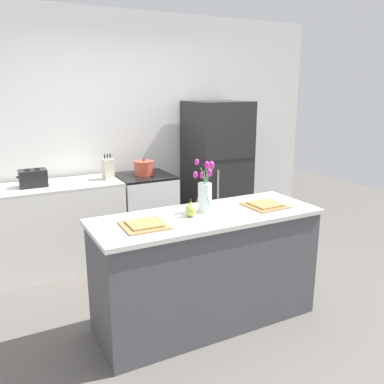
{
  "coord_description": "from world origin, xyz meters",
  "views": [
    {
      "loc": [
        -1.49,
        -2.6,
        1.88
      ],
      "look_at": [
        0.0,
        0.25,
        1.04
      ],
      "focal_mm": 38.0,
      "sensor_mm": 36.0,
      "label": 1
    }
  ],
  "objects_px": {
    "flower_vase": "(205,192)",
    "plate_setting_right": "(265,205)",
    "toaster": "(33,178)",
    "pear_figurine": "(191,210)",
    "cooking_pot": "(144,168)",
    "knife_block": "(108,169)",
    "refrigerator": "(217,172)",
    "stove_range": "(145,214)",
    "plate_setting_left": "(144,225)"
  },
  "relations": [
    {
      "from": "stove_range",
      "to": "pear_figurine",
      "type": "relative_size",
      "value": 6.55
    },
    {
      "from": "knife_block",
      "to": "pear_figurine",
      "type": "bearing_deg",
      "value": -83.71
    },
    {
      "from": "flower_vase",
      "to": "plate_setting_right",
      "type": "distance_m",
      "value": 0.54
    },
    {
      "from": "plate_setting_right",
      "to": "pear_figurine",
      "type": "bearing_deg",
      "value": 176.46
    },
    {
      "from": "refrigerator",
      "to": "plate_setting_right",
      "type": "bearing_deg",
      "value": -107.59
    },
    {
      "from": "stove_range",
      "to": "knife_block",
      "type": "xyz_separation_m",
      "value": [
        -0.41,
        -0.01,
        0.57
      ]
    },
    {
      "from": "flower_vase",
      "to": "toaster",
      "type": "height_order",
      "value": "flower_vase"
    },
    {
      "from": "plate_setting_left",
      "to": "knife_block",
      "type": "distance_m",
      "value": 1.64
    },
    {
      "from": "stove_range",
      "to": "toaster",
      "type": "distance_m",
      "value": 1.29
    },
    {
      "from": "stove_range",
      "to": "cooking_pot",
      "type": "bearing_deg",
      "value": 65.42
    },
    {
      "from": "refrigerator",
      "to": "toaster",
      "type": "bearing_deg",
      "value": -179.98
    },
    {
      "from": "pear_figurine",
      "to": "plate_setting_right",
      "type": "relative_size",
      "value": 0.44
    },
    {
      "from": "plate_setting_left",
      "to": "plate_setting_right",
      "type": "height_order",
      "value": "same"
    },
    {
      "from": "pear_figurine",
      "to": "toaster",
      "type": "height_order",
      "value": "toaster"
    },
    {
      "from": "refrigerator",
      "to": "knife_block",
      "type": "height_order",
      "value": "refrigerator"
    },
    {
      "from": "cooking_pot",
      "to": "knife_block",
      "type": "bearing_deg",
      "value": -176.86
    },
    {
      "from": "flower_vase",
      "to": "plate_setting_left",
      "type": "xyz_separation_m",
      "value": [
        -0.55,
        -0.1,
        -0.15
      ]
    },
    {
      "from": "flower_vase",
      "to": "knife_block",
      "type": "relative_size",
      "value": 1.53
    },
    {
      "from": "toaster",
      "to": "pear_figurine",
      "type": "bearing_deg",
      "value": -59.68
    },
    {
      "from": "toaster",
      "to": "cooking_pot",
      "type": "xyz_separation_m",
      "value": [
        1.17,
        0.01,
        -0.01
      ]
    },
    {
      "from": "flower_vase",
      "to": "pear_figurine",
      "type": "xyz_separation_m",
      "value": [
        -0.16,
        -0.06,
        -0.1
      ]
    },
    {
      "from": "refrigerator",
      "to": "toaster",
      "type": "relative_size",
      "value": 6.11
    },
    {
      "from": "toaster",
      "to": "cooking_pot",
      "type": "height_order",
      "value": "cooking_pot"
    },
    {
      "from": "stove_range",
      "to": "toaster",
      "type": "relative_size",
      "value": 3.26
    },
    {
      "from": "knife_block",
      "to": "refrigerator",
      "type": "bearing_deg",
      "value": 0.42
    },
    {
      "from": "pear_figurine",
      "to": "plate_setting_right",
      "type": "xyz_separation_m",
      "value": [
        0.67,
        -0.04,
        -0.04
      ]
    },
    {
      "from": "plate_setting_right",
      "to": "toaster",
      "type": "height_order",
      "value": "toaster"
    },
    {
      "from": "stove_range",
      "to": "flower_vase",
      "type": "relative_size",
      "value": 2.21
    },
    {
      "from": "cooking_pot",
      "to": "toaster",
      "type": "bearing_deg",
      "value": -179.33
    },
    {
      "from": "pear_figurine",
      "to": "refrigerator",
      "type": "bearing_deg",
      "value": 53.29
    },
    {
      "from": "refrigerator",
      "to": "plate_setting_left",
      "type": "relative_size",
      "value": 5.42
    },
    {
      "from": "stove_range",
      "to": "refrigerator",
      "type": "distance_m",
      "value": 1.03
    },
    {
      "from": "pear_figurine",
      "to": "cooking_pot",
      "type": "bearing_deg",
      "value": 81.37
    },
    {
      "from": "pear_figurine",
      "to": "cooking_pot",
      "type": "height_order",
      "value": "cooking_pot"
    },
    {
      "from": "flower_vase",
      "to": "plate_setting_left",
      "type": "relative_size",
      "value": 1.31
    },
    {
      "from": "plate_setting_left",
      "to": "stove_range",
      "type": "bearing_deg",
      "value": 68.84
    },
    {
      "from": "refrigerator",
      "to": "pear_figurine",
      "type": "xyz_separation_m",
      "value": [
        -1.19,
        -1.59,
        0.12
      ]
    },
    {
      "from": "refrigerator",
      "to": "plate_setting_right",
      "type": "height_order",
      "value": "refrigerator"
    },
    {
      "from": "plate_setting_left",
      "to": "toaster",
      "type": "xyz_separation_m",
      "value": [
        -0.54,
        1.63,
        0.07
      ]
    },
    {
      "from": "plate_setting_left",
      "to": "refrigerator",
      "type": "bearing_deg",
      "value": 45.92
    },
    {
      "from": "cooking_pot",
      "to": "knife_block",
      "type": "xyz_separation_m",
      "value": [
        -0.42,
        -0.02,
        0.03
      ]
    },
    {
      "from": "toaster",
      "to": "knife_block",
      "type": "xyz_separation_m",
      "value": [
        0.76,
        -0.01,
        0.03
      ]
    },
    {
      "from": "stove_range",
      "to": "cooking_pot",
      "type": "distance_m",
      "value": 0.54
    },
    {
      "from": "plate_setting_left",
      "to": "plate_setting_right",
      "type": "relative_size",
      "value": 1.0
    },
    {
      "from": "cooking_pot",
      "to": "refrigerator",
      "type": "bearing_deg",
      "value": -0.78
    },
    {
      "from": "refrigerator",
      "to": "plate_setting_right",
      "type": "xyz_separation_m",
      "value": [
        -0.52,
        -1.63,
        0.08
      ]
    },
    {
      "from": "pear_figurine",
      "to": "plate_setting_left",
      "type": "xyz_separation_m",
      "value": [
        -0.39,
        -0.04,
        -0.04
      ]
    },
    {
      "from": "stove_range",
      "to": "plate_setting_right",
      "type": "bearing_deg",
      "value": -75.18
    },
    {
      "from": "plate_setting_left",
      "to": "cooking_pot",
      "type": "distance_m",
      "value": 1.77
    },
    {
      "from": "refrigerator",
      "to": "plate_setting_left",
      "type": "bearing_deg",
      "value": -134.08
    }
  ]
}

